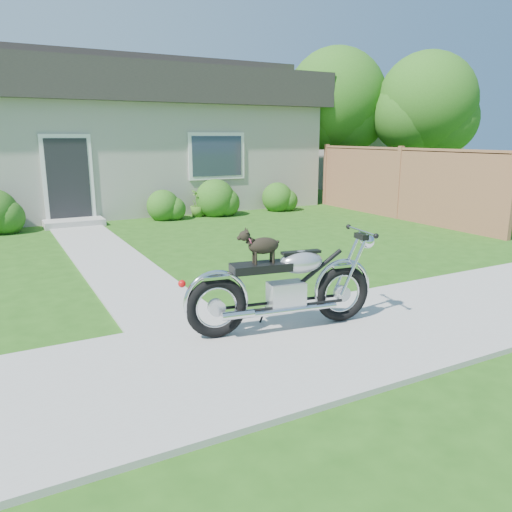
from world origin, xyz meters
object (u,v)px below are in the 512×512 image
Objects in this scene: fence at (399,183)px; tree_near at (431,107)px; house at (102,136)px; motorcycle_with_dog at (286,285)px; tree_far at (340,103)px; potted_plant_right at (197,203)px.

tree_near is at bearing 32.88° from fence.
house is 2.66× the size of tree_near.
house is at bearing 155.48° from tree_near.
house is 5.69× the size of motorcycle_with_dog.
tree_near reaches higher than fence.
potted_plant_right is at bearing -166.95° from tree_far.
motorcycle_with_dog is at bearing -143.24° from tree_near.
house is 4.24m from potted_plant_right.
potted_plant_right is at bearing 173.85° from tree_near.
house reaches higher than potted_plant_right.
potted_plant_right is (-5.72, -1.33, -2.86)m from tree_far.
house is 8.96m from fence.
fence is 8.65m from motorcycle_with_dog.
tree_far is (1.12, 4.13, 2.28)m from fence.
tree_near is (3.06, 1.98, 2.10)m from fence.
tree_near is at bearing -48.02° from tree_far.
motorcycle_with_dog reaches higher than potted_plant_right.
tree_far is (7.42, -2.12, 1.07)m from house.
house is 10.32m from tree_near.
tree_far is at bearing 131.98° from tree_near.
tree_near reaches higher than motorcycle_with_dog.
fence reaches higher than potted_plant_right.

